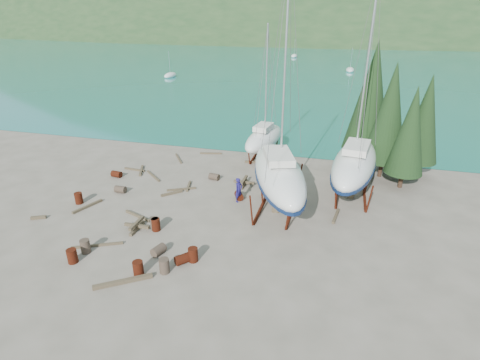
% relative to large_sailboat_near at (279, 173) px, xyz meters
% --- Properties ---
extents(ground, '(600.00, 600.00, 0.00)m').
position_rel_large_sailboat_near_xyz_m(ground, '(-4.60, -3.79, -2.83)').
color(ground, '#60584C').
rests_on(ground, ground).
extents(bay_water, '(700.00, 700.00, 0.00)m').
position_rel_large_sailboat_near_xyz_m(bay_water, '(-4.60, 311.21, -2.82)').
color(bay_water, '#197D7B').
rests_on(bay_water, ground).
extents(far_hill, '(800.00, 360.00, 110.00)m').
position_rel_large_sailboat_near_xyz_m(far_hill, '(-4.60, 316.21, -2.83)').
color(far_hill, '#1D371B').
rests_on(far_hill, ground).
extents(far_house_left, '(6.60, 5.60, 5.60)m').
position_rel_large_sailboat_near_xyz_m(far_house_left, '(-64.60, 186.21, 0.10)').
color(far_house_left, beige).
rests_on(far_house_left, ground).
extents(far_house_center, '(6.60, 5.60, 5.60)m').
position_rel_large_sailboat_near_xyz_m(far_house_center, '(-24.60, 186.21, 0.10)').
color(far_house_center, beige).
rests_on(far_house_center, ground).
extents(far_house_right, '(6.60, 5.60, 5.60)m').
position_rel_large_sailboat_near_xyz_m(far_house_right, '(25.40, 186.21, 0.10)').
color(far_house_right, beige).
rests_on(far_house_right, ground).
extents(cypress_near_right, '(3.60, 3.60, 10.00)m').
position_rel_large_sailboat_near_xyz_m(cypress_near_right, '(7.90, 8.21, 2.97)').
color(cypress_near_right, black).
rests_on(cypress_near_right, ground).
extents(cypress_mid_right, '(3.06, 3.06, 8.50)m').
position_rel_large_sailboat_near_xyz_m(cypress_mid_right, '(9.40, 6.21, 2.09)').
color(cypress_mid_right, black).
rests_on(cypress_mid_right, ground).
extents(cypress_back_left, '(4.14, 4.14, 11.50)m').
position_rel_large_sailboat_near_xyz_m(cypress_back_left, '(6.40, 10.21, 3.84)').
color(cypress_back_left, black).
rests_on(cypress_back_left, ground).
extents(cypress_far_right, '(3.24, 3.24, 9.00)m').
position_rel_large_sailboat_near_xyz_m(cypress_far_right, '(10.90, 9.21, 2.38)').
color(cypress_far_right, black).
rests_on(cypress_far_right, ground).
extents(moored_boat_left, '(2.00, 5.00, 6.05)m').
position_rel_large_sailboat_near_xyz_m(moored_boat_left, '(-34.60, 56.21, -2.44)').
color(moored_boat_left, silver).
rests_on(moored_boat_left, ground).
extents(moored_boat_mid, '(2.00, 5.00, 6.05)m').
position_rel_large_sailboat_near_xyz_m(moored_boat_mid, '(5.40, 76.21, -2.44)').
color(moored_boat_mid, silver).
rests_on(moored_boat_mid, ground).
extents(moored_boat_far, '(2.00, 5.00, 6.05)m').
position_rel_large_sailboat_near_xyz_m(moored_boat_far, '(-12.60, 106.21, -2.44)').
color(moored_boat_far, silver).
rests_on(moored_boat_far, ground).
extents(large_sailboat_near, '(6.69, 11.58, 17.54)m').
position_rel_large_sailboat_near_xyz_m(large_sailboat_near, '(0.00, 0.00, 0.00)').
color(large_sailboat_near, silver).
rests_on(large_sailboat_near, ground).
extents(large_sailboat_far, '(4.64, 10.94, 16.77)m').
position_rel_large_sailboat_near_xyz_m(large_sailboat_far, '(5.37, 3.75, -0.08)').
color(large_sailboat_far, silver).
rests_on(large_sailboat_far, ground).
extents(small_sailboat_shore, '(3.66, 8.22, 12.68)m').
position_rel_large_sailboat_near_xyz_m(small_sailboat_shore, '(-3.18, 10.18, -0.74)').
color(small_sailboat_shore, silver).
rests_on(small_sailboat_shore, ground).
extents(worker, '(0.72, 0.84, 1.96)m').
position_rel_large_sailboat_near_xyz_m(worker, '(-3.08, 0.18, -1.85)').
color(worker, '#181356').
rests_on(worker, ground).
extents(drum_1, '(0.82, 1.02, 0.58)m').
position_rel_large_sailboat_near_xyz_m(drum_1, '(-5.96, -7.87, -2.54)').
color(drum_1, '#2D2823').
rests_on(drum_1, ground).
extents(drum_2, '(0.93, 0.67, 0.58)m').
position_rel_large_sailboat_near_xyz_m(drum_2, '(-14.89, 1.91, -2.54)').
color(drum_2, '#5A1D0F').
rests_on(drum_2, ground).
extents(drum_3, '(0.58, 0.58, 0.88)m').
position_rel_large_sailboat_near_xyz_m(drum_3, '(-6.15, -9.97, -2.39)').
color(drum_3, '#5A1D0F').
rests_on(drum_3, ground).
extents(drum_4, '(1.03, 0.86, 0.58)m').
position_rel_large_sailboat_near_xyz_m(drum_4, '(-2.72, 7.97, -2.54)').
color(drum_4, '#5A1D0F').
rests_on(drum_4, ground).
extents(drum_5, '(0.58, 0.58, 0.88)m').
position_rel_large_sailboat_near_xyz_m(drum_5, '(-7.49, -5.32, -2.39)').
color(drum_5, '#2D2823').
rests_on(drum_5, ground).
extents(drum_6, '(0.91, 1.05, 0.58)m').
position_rel_large_sailboat_near_xyz_m(drum_6, '(-3.17, 0.59, -2.54)').
color(drum_6, '#5A1D0F').
rests_on(drum_6, ground).
extents(drum_7, '(0.58, 0.58, 0.88)m').
position_rel_large_sailboat_near_xyz_m(drum_7, '(-3.67, -7.97, -2.39)').
color(drum_7, '#5A1D0F').
rests_on(drum_7, ground).
extents(drum_8, '(0.58, 0.58, 0.88)m').
position_rel_large_sailboat_near_xyz_m(drum_8, '(-14.91, -3.33, -2.39)').
color(drum_8, '#5A1D0F').
rests_on(drum_8, ground).
extents(drum_9, '(0.96, 0.72, 0.58)m').
position_rel_large_sailboat_near_xyz_m(drum_9, '(-6.26, 3.62, -2.54)').
color(drum_9, '#2D2823').
rests_on(drum_9, ground).
extents(drum_10, '(0.58, 0.58, 0.88)m').
position_rel_large_sailboat_near_xyz_m(drum_10, '(-7.37, -5.39, -2.39)').
color(drum_10, '#5A1D0F').
rests_on(drum_10, ground).
extents(drum_12, '(1.02, 1.04, 0.58)m').
position_rel_large_sailboat_near_xyz_m(drum_12, '(-4.18, -8.33, -2.54)').
color(drum_12, '#5A1D0F').
rests_on(drum_12, ground).
extents(drum_13, '(0.58, 0.58, 0.88)m').
position_rel_large_sailboat_near_xyz_m(drum_13, '(-10.47, -9.93, -2.39)').
color(drum_13, '#5A1D0F').
rests_on(drum_13, ground).
extents(drum_15, '(0.89, 0.59, 0.58)m').
position_rel_large_sailboat_near_xyz_m(drum_15, '(-12.84, -0.83, -2.54)').
color(drum_15, '#2D2823').
rests_on(drum_15, ground).
extents(drum_16, '(0.58, 0.58, 0.88)m').
position_rel_large_sailboat_near_xyz_m(drum_16, '(-10.35, -8.86, -2.39)').
color(drum_16, '#2D2823').
rests_on(drum_16, ground).
extents(drum_17, '(0.58, 0.58, 0.88)m').
position_rel_large_sailboat_near_xyz_m(drum_17, '(-4.84, -9.38, -2.39)').
color(drum_17, '#2D2823').
rests_on(drum_17, ground).
extents(timber_0, '(1.67, 2.35, 0.14)m').
position_rel_large_sailboat_near_xyz_m(timber_0, '(-11.37, 7.56, -2.75)').
color(timber_0, brown).
rests_on(timber_0, ground).
extents(timber_1, '(0.49, 2.12, 0.19)m').
position_rel_large_sailboat_near_xyz_m(timber_1, '(4.34, -0.43, -2.73)').
color(timber_1, brown).
rests_on(timber_1, ground).
extents(timber_2, '(1.09, 2.25, 0.19)m').
position_rel_large_sailboat_near_xyz_m(timber_2, '(-13.42, 3.67, -2.73)').
color(timber_2, brown).
rests_on(timber_2, ground).
extents(timber_3, '(2.91, 1.50, 0.15)m').
position_rel_large_sailboat_near_xyz_m(timber_3, '(-10.09, -8.11, -2.75)').
color(timber_3, brown).
rests_on(timber_3, ground).
extents(timber_4, '(0.62, 1.88, 0.17)m').
position_rel_large_sailboat_near_xyz_m(timber_4, '(-7.87, 1.61, -2.74)').
color(timber_4, brown).
rests_on(timber_4, ground).
extents(timber_6, '(1.67, 0.40, 0.19)m').
position_rel_large_sailboat_near_xyz_m(timber_6, '(-3.84, 8.45, -2.73)').
color(timber_6, brown).
rests_on(timber_6, ground).
extents(timber_8, '(1.41, 1.42, 0.19)m').
position_rel_large_sailboat_near_xyz_m(timber_8, '(-8.67, -0.04, -2.73)').
color(timber_8, brown).
rests_on(timber_8, ground).
extents(timber_9, '(2.26, 0.65, 0.15)m').
position_rel_large_sailboat_near_xyz_m(timber_9, '(-8.70, 9.82, -2.75)').
color(timber_9, brown).
rests_on(timber_9, ground).
extents(timber_11, '(2.21, 1.22, 0.15)m').
position_rel_large_sailboat_near_xyz_m(timber_11, '(-8.22, 0.92, -2.75)').
color(timber_11, brown).
rests_on(timber_11, ground).
extents(timber_12, '(2.43, 1.06, 0.17)m').
position_rel_large_sailboat_near_xyz_m(timber_12, '(-9.48, -4.08, -2.74)').
color(timber_12, brown).
rests_on(timber_12, ground).
extents(timber_13, '(1.01, 0.63, 0.22)m').
position_rel_large_sailboat_near_xyz_m(timber_13, '(-16.21, -6.18, -2.72)').
color(timber_13, brown).
rests_on(timber_13, ground).
extents(timber_14, '(1.03, 2.47, 0.18)m').
position_rel_large_sailboat_near_xyz_m(timber_14, '(-13.89, -3.76, -2.73)').
color(timber_14, brown).
rests_on(timber_14, ground).
extents(timber_15, '(2.13, 1.90, 0.15)m').
position_rel_large_sailboat_near_xyz_m(timber_15, '(-11.78, 2.85, -2.75)').
color(timber_15, brown).
rests_on(timber_15, ground).
extents(timber_16, '(2.73, 1.97, 0.23)m').
position_rel_large_sailboat_near_xyz_m(timber_16, '(-6.62, -10.84, -2.71)').
color(timber_16, brown).
rests_on(timber_16, ground).
extents(timber_17, '(2.16, 0.33, 0.16)m').
position_rel_large_sailboat_near_xyz_m(timber_17, '(-14.16, 3.75, -2.74)').
color(timber_17, brown).
rests_on(timber_17, ground).
extents(timber_pile_fore, '(1.80, 1.80, 0.60)m').
position_rel_large_sailboat_near_xyz_m(timber_pile_fore, '(-8.65, -5.66, -2.53)').
color(timber_pile_fore, brown).
rests_on(timber_pile_fore, ground).
extents(timber_pile_aft, '(1.80, 1.80, 0.60)m').
position_rel_large_sailboat_near_xyz_m(timber_pile_aft, '(-3.42, 3.16, -2.53)').
color(timber_pile_aft, brown).
rests_on(timber_pile_aft, ground).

